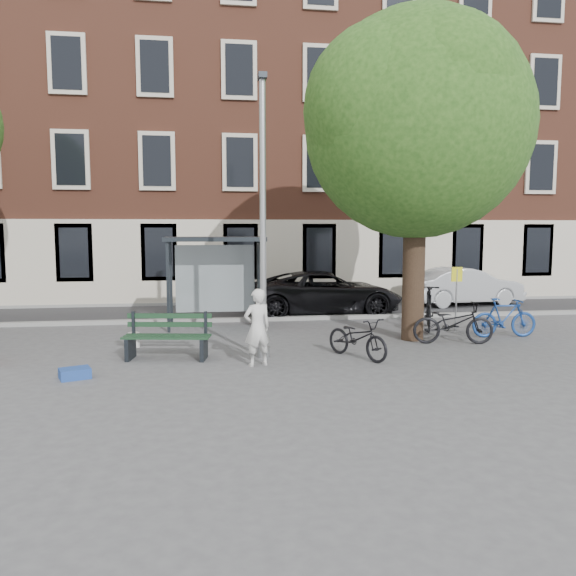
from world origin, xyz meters
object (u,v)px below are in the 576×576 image
Objects in this scene: notice_sign at (457,286)px; painter at (257,327)px; bike_c at (357,338)px; lamppost at (263,232)px; bench at (168,339)px; bike_a at (453,323)px; bus_shelter at (229,261)px; car_silver at (465,286)px; bike_b at (504,318)px; bike_d at (429,308)px; car_dark at (324,292)px.

painter is at bearing -146.59° from notice_sign.
painter is 2.30m from bike_c.
lamppost is 3.14m from bench.
bike_a is (4.81, 0.84, -2.27)m from lamppost.
bus_shelter is 0.66× the size of car_silver.
lamppost is 2.14× the size of bus_shelter.
bike_c is 0.98× the size of notice_sign.
bench is at bearing 101.62° from bike_b.
lamppost reaches higher than bike_b.
bike_b is 0.97× the size of notice_sign.
bike_d is at bearing -12.76° from bus_shelter.
car_dark is 4.75m from notice_sign.
bike_d is 5.83m from car_silver.
bike_c is 0.84× the size of bike_d.
lamppost is 6.12m from bike_d.
bike_d is 1.17× the size of notice_sign.
bike_b is 0.83× the size of bike_d.
bike_a is (5.00, 1.59, -0.29)m from painter.
lamppost is 1.42× the size of car_silver.
car_silver reaches higher than bike_c.
notice_sign is at bearing 26.17° from bench.
lamppost reaches higher than car_dark.
bike_c is at bearing 115.28° from bike_b.
car_silver is (3.51, 6.77, 0.19)m from bike_a.
bike_b is at bearing 157.04° from car_silver.
bench is 0.38× the size of car_dark.
notice_sign is (6.26, -1.55, -0.64)m from bus_shelter.
bus_shelter is 1.63× the size of bike_c.
bench is 12.81m from car_silver.
bike_d reaches higher than bike_b.
bike_a is 2.01m from bike_d.
lamppost is at bearing -151.69° from notice_sign.
car_dark reaches higher than bike_d.
car_dark is (-2.15, 5.35, 0.21)m from bike_a.
bench is 0.94× the size of bike_d.
painter is (-0.19, -0.74, -1.98)m from lamppost.
bike_b is at bearing -20.44° from bus_shelter.
bus_shelter reaches higher than bike_a.
bike_d is (-1.52, 1.38, 0.11)m from bike_b.
bike_d is 0.98m from notice_sign.
car_dark is at bearing 97.62° from car_silver.
lamppost is 11.47m from car_silver.
bike_c is (4.14, -0.53, 0.01)m from bench.
lamppost is at bearing 50.16° from bike_d.
painter is 2.14m from bench.
bike_a reaches higher than bench.
bike_c is at bearing 170.80° from painter.
car_dark is (-3.85, 4.73, 0.20)m from bike_b.
bench is (-2.10, 0.17, -2.34)m from lamppost.
lamppost is 3.49× the size of bike_c.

